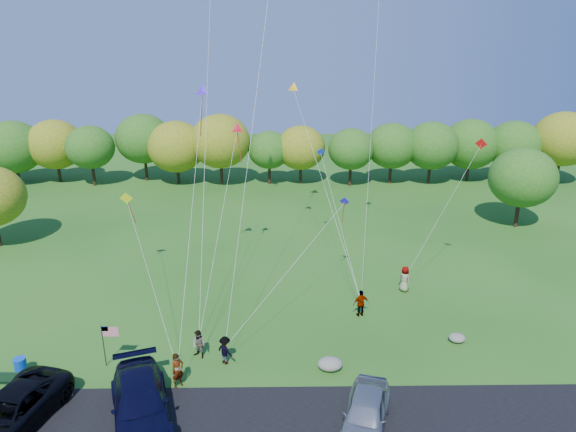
# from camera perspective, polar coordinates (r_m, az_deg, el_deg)

# --- Properties ---
(ground) EXTENTS (140.00, 140.00, 0.00)m
(ground) POSITION_cam_1_polar(r_m,az_deg,el_deg) (28.48, -4.96, -17.27)
(ground) COLOR #215518
(ground) RESTS_ON ground
(asphalt_lane) EXTENTS (44.00, 6.00, 0.06)m
(asphalt_lane) POSITION_cam_1_polar(r_m,az_deg,el_deg) (25.38, -5.62, -22.63)
(asphalt_lane) COLOR black
(asphalt_lane) RESTS_ON ground
(treeline) EXTENTS (76.88, 27.57, 8.11)m
(treeline) POSITION_cam_1_polar(r_m,az_deg,el_deg) (60.29, -3.03, 7.62)
(treeline) COLOR #342213
(treeline) RESTS_ON ground
(minivan_dark) EXTENTS (4.28, 6.57, 1.68)m
(minivan_dark) POSITION_cam_1_polar(r_m,az_deg,el_deg) (27.87, -28.45, -18.57)
(minivan_dark) COLOR black
(minivan_dark) RESTS_ON asphalt_lane
(minivan_navy) EXTENTS (4.40, 6.74, 1.82)m
(minivan_navy) POSITION_cam_1_polar(r_m,az_deg,el_deg) (26.12, -16.09, -19.32)
(minivan_navy) COLOR black
(minivan_navy) RESTS_ON asphalt_lane
(minivan_silver) EXTENTS (3.27, 5.17, 1.64)m
(minivan_silver) POSITION_cam_1_polar(r_m,az_deg,el_deg) (25.06, 8.62, -20.84)
(minivan_silver) COLOR #9FA3AA
(minivan_silver) RESTS_ON asphalt_lane
(flyer_a) EXTENTS (0.82, 0.82, 1.91)m
(flyer_a) POSITION_cam_1_polar(r_m,az_deg,el_deg) (27.71, -12.16, -16.43)
(flyer_a) COLOR #4C4C59
(flyer_a) RESTS_ON ground
(flyer_b) EXTENTS (1.02, 0.97, 1.66)m
(flyer_b) POSITION_cam_1_polar(r_m,az_deg,el_deg) (29.68, -9.87, -13.87)
(flyer_b) COLOR #4C4C59
(flyer_b) RESTS_ON ground
(flyer_c) EXTENTS (1.20, 1.14, 1.63)m
(flyer_c) POSITION_cam_1_polar(r_m,az_deg,el_deg) (29.03, -7.00, -14.59)
(flyer_c) COLOR #4C4C59
(flyer_c) RESTS_ON ground
(flyer_d) EXTENTS (1.13, 0.71, 1.79)m
(flyer_d) POSITION_cam_1_polar(r_m,az_deg,el_deg) (33.39, 8.11, -9.58)
(flyer_d) COLOR #4C4C59
(flyer_d) RESTS_ON ground
(flyer_e) EXTENTS (1.01, 1.08, 1.86)m
(flyer_e) POSITION_cam_1_polar(r_m,az_deg,el_deg) (36.94, 12.83, -6.83)
(flyer_e) COLOR #4C4C59
(flyer_e) RESTS_ON ground
(park_bench) EXTENTS (1.81, 0.48, 1.00)m
(park_bench) POSITION_cam_1_polar(r_m,az_deg,el_deg) (30.78, -28.71, -15.60)
(park_bench) COLOR #13361B
(park_bench) RESTS_ON ground
(trash_barrel) EXTENTS (0.63, 0.63, 0.94)m
(trash_barrel) POSITION_cam_1_polar(r_m,az_deg,el_deg) (31.61, -27.58, -14.57)
(trash_barrel) COLOR #0C43BF
(trash_barrel) RESTS_ON ground
(flag_assembly) EXTENTS (0.91, 0.59, 2.46)m
(flag_assembly) POSITION_cam_1_polar(r_m,az_deg,el_deg) (29.68, -19.43, -12.48)
(flag_assembly) COLOR black
(flag_assembly) RESTS_ON ground
(boulder_near) EXTENTS (1.36, 1.06, 0.68)m
(boulder_near) POSITION_cam_1_polar(r_m,az_deg,el_deg) (28.73, 4.69, -16.07)
(boulder_near) COLOR gray
(boulder_near) RESTS_ON ground
(boulder_far) EXTENTS (0.98, 0.82, 0.51)m
(boulder_far) POSITION_cam_1_polar(r_m,az_deg,el_deg) (32.41, 18.28, -12.74)
(boulder_far) COLOR gray
(boulder_far) RESTS_ON ground
(kites_aloft) EXTENTS (24.53, 8.35, 20.53)m
(kites_aloft) POSITION_cam_1_polar(r_m,az_deg,el_deg) (36.22, -1.84, 21.66)
(kites_aloft) COLOR #FD221C
(kites_aloft) RESTS_ON ground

